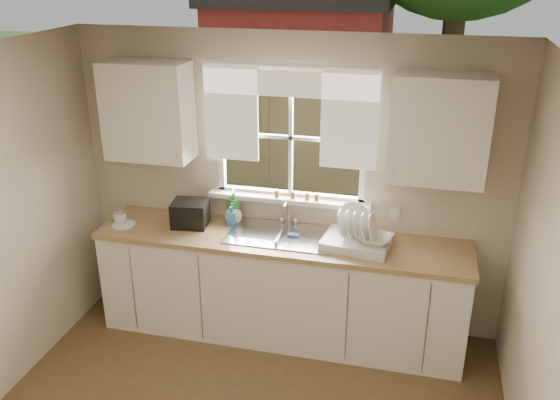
% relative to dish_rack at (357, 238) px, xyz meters
% --- Properties ---
extents(room_walls, '(3.62, 4.02, 2.50)m').
position_rel_dish_rack_xyz_m(room_walls, '(-0.61, -1.74, 0.26)').
color(room_walls, beige).
rests_on(room_walls, ground).
extents(ceiling, '(3.60, 4.00, 0.02)m').
position_rel_dish_rack_xyz_m(ceiling, '(-0.61, -1.68, 1.52)').
color(ceiling, silver).
rests_on(ceiling, room_walls).
extents(window, '(1.38, 0.16, 1.06)m').
position_rel_dish_rack_xyz_m(window, '(-0.61, 0.32, 0.51)').
color(window, white).
rests_on(window, room_walls).
extents(curtains, '(1.50, 0.03, 0.81)m').
position_rel_dish_rack_xyz_m(curtains, '(-0.61, 0.27, 0.95)').
color(curtains, white).
rests_on(curtains, room_walls).
extents(base_cabinets, '(3.00, 0.62, 0.87)m').
position_rel_dish_rack_xyz_m(base_cabinets, '(-0.61, 0.00, -0.54)').
color(base_cabinets, white).
rests_on(base_cabinets, ground).
extents(countertop, '(3.04, 0.65, 0.04)m').
position_rel_dish_rack_xyz_m(countertop, '(-0.61, 0.00, -0.09)').
color(countertop, '#A48152').
rests_on(countertop, base_cabinets).
extents(upper_cabinet_left, '(0.70, 0.33, 0.80)m').
position_rel_dish_rack_xyz_m(upper_cabinet_left, '(-1.76, 0.15, 0.87)').
color(upper_cabinet_left, white).
rests_on(upper_cabinet_left, room_walls).
extents(upper_cabinet_right, '(0.70, 0.33, 0.80)m').
position_rel_dish_rack_xyz_m(upper_cabinet_right, '(0.54, 0.15, 0.87)').
color(upper_cabinet_right, white).
rests_on(upper_cabinet_right, room_walls).
extents(wall_outlet, '(0.08, 0.01, 0.12)m').
position_rel_dish_rack_xyz_m(wall_outlet, '(0.27, 0.31, 0.10)').
color(wall_outlet, beige).
rests_on(wall_outlet, room_walls).
extents(sill_jars, '(0.38, 0.04, 0.06)m').
position_rel_dish_rack_xyz_m(sill_jars, '(-0.53, 0.26, 0.20)').
color(sill_jars, brown).
rests_on(sill_jars, window).
extents(sink, '(0.88, 0.52, 0.40)m').
position_rel_dish_rack_xyz_m(sink, '(-0.61, 0.03, -0.14)').
color(sink, '#B7B7BC').
rests_on(sink, countertop).
extents(dish_rack, '(0.56, 0.45, 0.32)m').
position_rel_dish_rack_xyz_m(dish_rack, '(0.00, 0.00, 0.00)').
color(dish_rack, silver).
rests_on(dish_rack, countertop).
extents(bowl, '(0.26, 0.26, 0.06)m').
position_rel_dish_rack_xyz_m(bowl, '(0.14, -0.05, 0.03)').
color(bowl, white).
rests_on(bowl, dish_rack).
extents(soap_bottle_a, '(0.14, 0.14, 0.30)m').
position_rel_dish_rack_xyz_m(soap_bottle_a, '(-1.07, 0.21, 0.08)').
color(soap_bottle_a, '#287C29').
rests_on(soap_bottle_a, countertop).
extents(soap_bottle_b, '(0.08, 0.08, 0.17)m').
position_rel_dish_rack_xyz_m(soap_bottle_b, '(-1.07, 0.15, 0.02)').
color(soap_bottle_b, '#3678CD').
rests_on(soap_bottle_b, countertop).
extents(soap_bottle_c, '(0.16, 0.16, 0.19)m').
position_rel_dish_rack_xyz_m(soap_bottle_c, '(-1.07, 0.18, 0.03)').
color(soap_bottle_c, beige).
rests_on(soap_bottle_c, countertop).
extents(saucer, '(0.19, 0.19, 0.01)m').
position_rel_dish_rack_xyz_m(saucer, '(-1.96, -0.09, -0.06)').
color(saucer, silver).
rests_on(saucer, countertop).
extents(cup, '(0.12, 0.12, 0.09)m').
position_rel_dish_rack_xyz_m(cup, '(-2.01, -0.05, -0.03)').
color(cup, beige).
rests_on(cup, countertop).
extents(black_appliance, '(0.32, 0.29, 0.21)m').
position_rel_dish_rack_xyz_m(black_appliance, '(-1.41, 0.05, 0.04)').
color(black_appliance, black).
rests_on(black_appliance, countertop).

